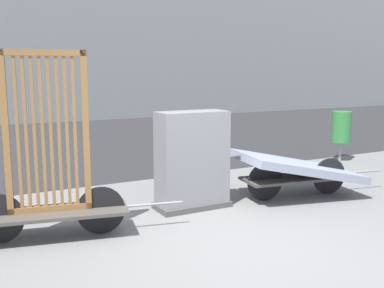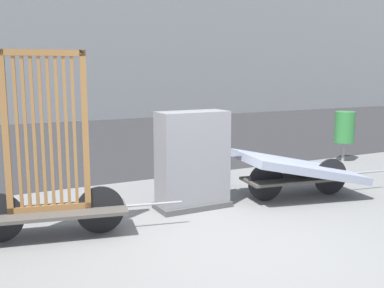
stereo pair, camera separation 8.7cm
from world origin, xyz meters
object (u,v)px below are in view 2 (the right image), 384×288
object	(u,v)px
bike_cart_with_mattress	(300,169)
utility_cabinet	(192,163)
bike_cart_with_bedframe	(49,177)
trash_bin	(345,127)

from	to	relation	value
bike_cart_with_mattress	utility_cabinet	world-z (taller)	utility_cabinet
bike_cart_with_mattress	bike_cart_with_bedframe	bearing A→B (deg)	-171.19
utility_cabinet	trash_bin	xyz separation A→B (m)	(4.46, 1.51, 0.09)
bike_cart_with_mattress	utility_cabinet	distance (m)	1.74
bike_cart_with_bedframe	bike_cart_with_mattress	size ratio (longest dim) A/B	0.96
utility_cabinet	bike_cart_with_bedframe	bearing A→B (deg)	-171.74
trash_bin	bike_cart_with_bedframe	bearing A→B (deg)	-164.45
trash_bin	utility_cabinet	bearing A→B (deg)	-161.32
bike_cart_with_bedframe	trash_bin	world-z (taller)	bike_cart_with_bedframe
bike_cart_with_mattress	utility_cabinet	xyz separation A→B (m)	(-1.70, 0.29, 0.20)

